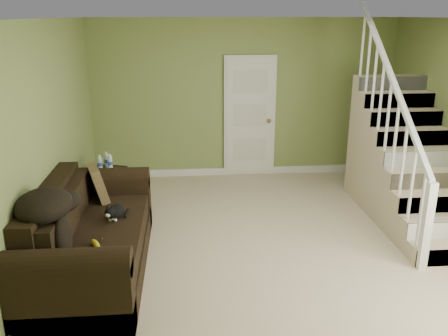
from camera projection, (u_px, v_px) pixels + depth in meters
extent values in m
cube|color=tan|center=(270.00, 247.00, 5.64)|extent=(5.00, 5.50, 0.01)
cube|color=white|center=(278.00, 19.00, 4.84)|extent=(5.00, 5.50, 0.01)
cube|color=olive|center=(244.00, 99.00, 7.84)|extent=(5.00, 0.04, 2.60)
cube|color=olive|center=(364.00, 268.00, 2.63)|extent=(5.00, 0.04, 2.60)
cube|color=olive|center=(42.00, 147.00, 5.04)|extent=(0.04, 5.50, 2.60)
cube|color=white|center=(243.00, 171.00, 8.20)|extent=(5.00, 0.04, 0.12)
cube|color=white|center=(58.00, 251.00, 5.43)|extent=(0.04, 5.50, 0.12)
cube|color=white|center=(250.00, 117.00, 7.91)|extent=(0.86, 0.05, 2.02)
cube|color=white|center=(250.00, 118.00, 7.89)|extent=(0.78, 0.04, 1.96)
sphere|color=olive|center=(269.00, 121.00, 7.89)|extent=(0.07, 0.07, 0.07)
cylinder|color=white|center=(421.00, 208.00, 5.12)|extent=(0.04, 0.04, 0.90)
cube|color=tan|center=(442.00, 233.00, 5.55)|extent=(1.00, 0.27, 0.40)
cylinder|color=white|center=(412.00, 182.00, 5.32)|extent=(0.04, 0.04, 0.90)
cube|color=tan|center=(432.00, 216.00, 5.78)|extent=(1.00, 0.27, 0.60)
cylinder|color=white|center=(404.00, 158.00, 5.51)|extent=(0.04, 0.04, 0.90)
cube|color=tan|center=(422.00, 200.00, 6.00)|extent=(1.00, 0.27, 0.80)
cylinder|color=white|center=(396.00, 136.00, 5.70)|extent=(0.04, 0.04, 0.90)
cube|color=tan|center=(414.00, 185.00, 6.23)|extent=(1.00, 0.27, 1.00)
cylinder|color=white|center=(388.00, 115.00, 5.90)|extent=(0.04, 0.04, 0.90)
cube|color=tan|center=(405.00, 172.00, 6.45)|extent=(1.00, 0.27, 1.20)
cylinder|color=white|center=(381.00, 95.00, 6.09)|extent=(0.04, 0.04, 0.90)
cube|color=tan|center=(398.00, 159.00, 6.68)|extent=(1.00, 0.27, 1.40)
cylinder|color=white|center=(375.00, 77.00, 6.28)|extent=(0.04, 0.04, 0.90)
cube|color=tan|center=(390.00, 147.00, 6.90)|extent=(1.00, 0.27, 1.60)
cylinder|color=white|center=(369.00, 60.00, 6.48)|extent=(0.04, 0.04, 0.90)
cube|color=tan|center=(384.00, 136.00, 7.13)|extent=(1.00, 0.27, 1.80)
cylinder|color=white|center=(363.00, 43.00, 6.67)|extent=(0.04, 0.04, 0.90)
cube|color=white|center=(426.00, 227.00, 5.02)|extent=(0.09, 0.09, 1.00)
cube|color=white|center=(392.00, 78.00, 5.76)|extent=(0.06, 2.46, 1.84)
cube|color=black|center=(96.00, 260.00, 5.08)|extent=(1.04, 2.42, 0.27)
cube|color=black|center=(104.00, 237.00, 5.01)|extent=(0.79, 1.83, 0.24)
cube|color=black|center=(72.00, 300.00, 4.00)|extent=(1.04, 0.27, 0.68)
cube|color=black|center=(109.00, 204.00, 6.03)|extent=(1.04, 0.27, 0.68)
cylinder|color=black|center=(68.00, 265.00, 3.90)|extent=(1.04, 0.27, 0.27)
cylinder|color=black|center=(107.00, 179.00, 5.93)|extent=(1.04, 0.27, 0.27)
cube|color=black|center=(51.00, 221.00, 4.90)|extent=(0.22, 1.87, 0.69)
cube|color=black|center=(67.00, 212.00, 4.89)|extent=(0.15, 1.80, 0.38)
cube|color=black|center=(108.00, 187.00, 6.82)|extent=(0.56, 0.56, 0.54)
cylinder|color=white|center=(100.00, 164.00, 6.64)|extent=(0.06, 0.06, 0.20)
cylinder|color=#2F4DB9|center=(100.00, 164.00, 6.64)|extent=(0.07, 0.07, 0.05)
cylinder|color=white|center=(99.00, 156.00, 6.61)|extent=(0.03, 0.03, 0.03)
cylinder|color=white|center=(110.00, 163.00, 6.69)|extent=(0.06, 0.06, 0.20)
cylinder|color=#2F4DB9|center=(110.00, 163.00, 6.69)|extent=(0.07, 0.07, 0.05)
cylinder|color=white|center=(109.00, 155.00, 6.65)|extent=(0.03, 0.03, 0.03)
cylinder|color=white|center=(107.00, 161.00, 6.79)|extent=(0.06, 0.06, 0.20)
cylinder|color=#2F4DB9|center=(107.00, 161.00, 6.79)|extent=(0.07, 0.07, 0.05)
cylinder|color=white|center=(106.00, 153.00, 6.75)|extent=(0.03, 0.03, 0.03)
ellipsoid|color=black|center=(116.00, 211.00, 5.17)|extent=(0.24, 0.32, 0.15)
ellipsoid|color=white|center=(115.00, 216.00, 5.12)|extent=(0.12, 0.14, 0.08)
sphere|color=black|center=(114.00, 212.00, 5.02)|extent=(0.13, 0.13, 0.10)
ellipsoid|color=white|center=(113.00, 215.00, 4.98)|extent=(0.06, 0.06, 0.05)
cone|color=black|center=(111.00, 207.00, 5.01)|extent=(0.05, 0.05, 0.05)
cone|color=black|center=(116.00, 207.00, 5.01)|extent=(0.05, 0.05, 0.05)
cylinder|color=black|center=(124.00, 212.00, 5.30)|extent=(0.04, 0.22, 0.03)
ellipsoid|color=gold|center=(96.00, 244.00, 4.54)|extent=(0.14, 0.20, 0.06)
cube|color=#4A351D|center=(98.00, 183.00, 5.64)|extent=(0.32, 0.46, 0.43)
ellipsoid|color=black|center=(44.00, 205.00, 4.31)|extent=(0.67, 0.77, 0.27)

